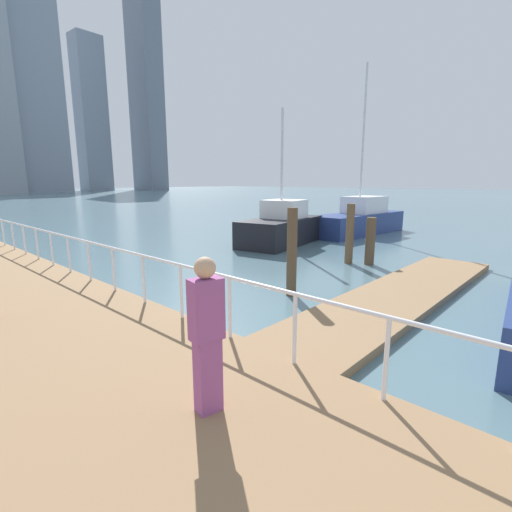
# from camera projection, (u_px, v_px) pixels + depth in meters

# --- Properties ---
(ground_plane) EXTENTS (300.00, 300.00, 0.00)m
(ground_plane) POSITION_uv_depth(u_px,v_px,m) (123.00, 256.00, 15.09)
(ground_plane) COLOR slate
(floating_dock) EXTENTS (10.94, 2.00, 0.18)m
(floating_dock) POSITION_uv_depth(u_px,v_px,m) (397.00, 297.00, 9.49)
(floating_dock) COLOR #93704C
(floating_dock) RESTS_ON ground_plane
(boardwalk_railing) EXTENTS (0.06, 29.82, 1.08)m
(boardwalk_railing) POSITION_uv_depth(u_px,v_px,m) (230.00, 291.00, 6.12)
(boardwalk_railing) COLOR white
(boardwalk_railing) RESTS_ON boardwalk
(dock_piling_0) EXTENTS (0.29, 0.29, 2.20)m
(dock_piling_0) POSITION_uv_depth(u_px,v_px,m) (350.00, 234.00, 13.57)
(dock_piling_0) COLOR brown
(dock_piling_0) RESTS_ON ground_plane
(dock_piling_3) EXTENTS (0.27, 0.27, 2.34)m
(dock_piling_3) POSITION_uv_depth(u_px,v_px,m) (292.00, 252.00, 9.69)
(dock_piling_3) COLOR brown
(dock_piling_3) RESTS_ON ground_plane
(dock_piling_4) EXTENTS (0.34, 0.34, 1.73)m
(dock_piling_4) POSITION_uv_depth(u_px,v_px,m) (370.00, 241.00, 13.41)
(dock_piling_4) COLOR brown
(dock_piling_4) RESTS_ON ground_plane
(moored_boat_0) EXTENTS (5.40, 3.08, 6.28)m
(moored_boat_0) POSITION_uv_depth(u_px,v_px,m) (282.00, 227.00, 17.88)
(moored_boat_0) COLOR black
(moored_boat_0) RESTS_ON ground_plane
(moored_boat_2) EXTENTS (7.12, 2.48, 9.24)m
(moored_boat_2) POSITION_uv_depth(u_px,v_px,m) (360.00, 220.00, 21.41)
(moored_boat_2) COLOR navy
(moored_boat_2) RESTS_ON ground_plane
(pedestrian_1) EXTENTS (0.40, 0.28, 1.82)m
(pedestrian_1) POSITION_uv_depth(u_px,v_px,m) (207.00, 333.00, 4.10)
(pedestrian_1) COLOR #994C8C
(pedestrian_1) RESTS_ON boardwalk
(skyline_tower_4) EXTENTS (12.66, 11.34, 81.92)m
(skyline_tower_4) POSITION_uv_depth(u_px,v_px,m) (24.00, 23.00, 89.99)
(skyline_tower_4) COLOR gray
(skyline_tower_4) RESTS_ON ground_plane
(skyline_tower_5) EXTENTS (8.50, 6.73, 46.02)m
(skyline_tower_5) POSITION_uv_depth(u_px,v_px,m) (92.00, 116.00, 114.59)
(skyline_tower_5) COLOR gray
(skyline_tower_5) RESTS_ON ground_plane
(skyline_tower_6) EXTENTS (7.40, 14.40, 61.22)m
(skyline_tower_6) POSITION_uv_depth(u_px,v_px,m) (146.00, 96.00, 121.28)
(skyline_tower_6) COLOR slate
(skyline_tower_6) RESTS_ON ground_plane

